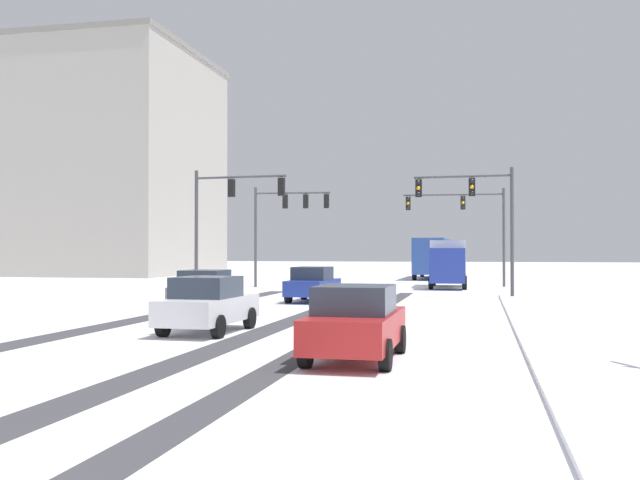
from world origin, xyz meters
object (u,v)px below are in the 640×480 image
(car_red_fourth, at_px, (356,322))
(office_building_far_left_block, at_px, (69,165))
(traffic_signal_near_left, at_px, (227,207))
(bus_oncoming, at_px, (433,255))
(traffic_signal_far_left, at_px, (285,214))
(traffic_signal_far_right, at_px, (468,216))
(box_truck_delivery, at_px, (448,262))
(traffic_signal_near_right, at_px, (478,206))
(car_white_third, at_px, (208,304))
(car_grey_second, at_px, (206,291))
(car_blue_lead, at_px, (313,284))

(car_red_fourth, xyz_separation_m, office_building_far_left_block, (-38.62, 50.79, 10.34))
(traffic_signal_near_left, relative_size, bus_oncoming, 0.59)
(traffic_signal_far_left, xyz_separation_m, traffic_signal_near_left, (-0.29, -10.22, -0.16))
(traffic_signal_far_left, height_order, traffic_signal_near_left, same)
(traffic_signal_near_left, distance_m, traffic_signal_far_right, 18.28)
(traffic_signal_far_left, bearing_deg, traffic_signal_far_right, 17.85)
(traffic_signal_near_left, xyz_separation_m, bus_oncoming, (8.69, 27.15, -2.60))
(traffic_signal_far_left, height_order, box_truck_delivery, traffic_signal_far_left)
(traffic_signal_near_right, xyz_separation_m, car_white_third, (-7.58, -17.08, -3.78))
(car_grey_second, bearing_deg, bus_oncoming, 79.59)
(traffic_signal_near_right, xyz_separation_m, box_truck_delivery, (-1.87, 10.10, -2.96))
(traffic_signal_near_left, relative_size, car_grey_second, 1.56)
(traffic_signal_far_left, relative_size, office_building_far_left_block, 0.23)
(traffic_signal_near_left, height_order, car_red_fourth, traffic_signal_near_left)
(traffic_signal_far_left, height_order, car_grey_second, traffic_signal_far_left)
(traffic_signal_far_right, xyz_separation_m, car_blue_lead, (-6.81, -16.09, -3.85))
(traffic_signal_near_left, xyz_separation_m, car_blue_lead, (5.02, -2.15, -3.78))
(traffic_signal_far_right, relative_size, bus_oncoming, 0.61)
(car_blue_lead, distance_m, car_red_fourth, 17.77)
(car_white_third, distance_m, car_red_fourth, 6.58)
(car_blue_lead, xyz_separation_m, bus_oncoming, (3.67, 29.30, 1.18))
(car_red_fourth, relative_size, bus_oncoming, 0.37)
(traffic_signal_near_left, relative_size, car_white_third, 1.57)
(traffic_signal_near_left, bearing_deg, box_truck_delivery, 48.98)
(bus_oncoming, bearing_deg, car_grey_second, -100.41)
(traffic_signal_far_right, bearing_deg, box_truck_delivery, -125.00)
(car_red_fourth, relative_size, office_building_far_left_block, 0.15)
(car_red_fourth, bearing_deg, car_grey_second, 125.43)
(car_white_third, bearing_deg, traffic_signal_far_right, 76.53)
(car_white_third, relative_size, bus_oncoming, 0.38)
(car_grey_second, height_order, office_building_far_left_block, office_building_far_left_block)
(box_truck_delivery, bearing_deg, car_blue_lead, -111.28)
(traffic_signal_near_right, xyz_separation_m, bus_oncoming, (-3.79, 25.06, -2.60))
(car_blue_lead, bearing_deg, traffic_signal_near_right, 29.64)
(traffic_signal_far_right, distance_m, office_building_far_left_block, 44.66)
(traffic_signal_near_right, relative_size, traffic_signal_near_left, 1.00)
(traffic_signal_far_right, distance_m, car_white_third, 29.99)
(car_white_third, relative_size, box_truck_delivery, 0.55)
(traffic_signal_near_right, height_order, traffic_signal_far_right, same)
(traffic_signal_far_left, xyz_separation_m, car_grey_second, (1.89, -18.52, -3.94))
(traffic_signal_near_right, bearing_deg, car_blue_lead, -150.36)
(car_white_third, xyz_separation_m, box_truck_delivery, (5.70, 27.18, 0.82))
(car_white_third, distance_m, office_building_far_left_block, 58.33)
(car_white_third, height_order, car_red_fourth, same)
(traffic_signal_far_right, xyz_separation_m, box_truck_delivery, (-1.22, -1.75, -3.04))
(car_blue_lead, relative_size, car_grey_second, 1.00)
(traffic_signal_far_left, distance_m, car_white_third, 25.93)
(car_blue_lead, bearing_deg, traffic_signal_near_left, 156.77)
(traffic_signal_near_right, height_order, bus_oncoming, traffic_signal_near_right)
(car_blue_lead, relative_size, car_white_third, 1.01)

